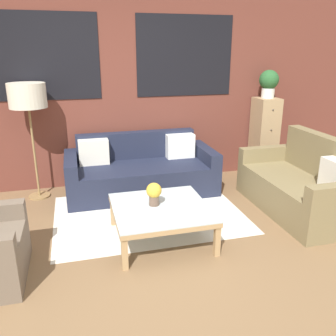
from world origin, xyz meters
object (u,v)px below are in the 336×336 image
at_px(couch_dark, 141,172).
at_px(settee_vintage, 301,187).
at_px(drawer_cabinet, 264,137).
at_px(floor_lamp, 28,99).
at_px(potted_plant, 269,82).
at_px(flower_vase, 154,193).
at_px(coffee_table, 161,211).

bearing_deg(couch_dark, settee_vintage, -32.56).
height_order(couch_dark, drawer_cabinet, drawer_cabinet).
bearing_deg(floor_lamp, couch_dark, -6.54).
bearing_deg(settee_vintage, floor_lamp, 157.73).
relative_size(couch_dark, potted_plant, 4.89).
relative_size(potted_plant, flower_vase, 1.70).
xyz_separation_m(drawer_cabinet, flower_vase, (-2.10, -1.53, -0.09)).
bearing_deg(potted_plant, settee_vintage, -99.61).
bearing_deg(settee_vintage, potted_plant, 80.39).
bearing_deg(couch_dark, coffee_table, -92.22).
bearing_deg(floor_lamp, settee_vintage, -22.27).
height_order(settee_vintage, potted_plant, potted_plant).
xyz_separation_m(settee_vintage, potted_plant, (0.23, 1.35, 1.12)).
height_order(couch_dark, flower_vase, couch_dark).
xyz_separation_m(coffee_table, flower_vase, (-0.06, 0.06, 0.19)).
xyz_separation_m(settee_vintage, drawer_cabinet, (0.23, 1.35, 0.29)).
height_order(potted_plant, flower_vase, potted_plant).
bearing_deg(flower_vase, settee_vintage, 5.55).
xyz_separation_m(coffee_table, floor_lamp, (-1.32, 1.52, 0.99)).
distance_m(couch_dark, potted_plant, 2.31).
height_order(floor_lamp, flower_vase, floor_lamp).
bearing_deg(settee_vintage, couch_dark, 147.44).
xyz_separation_m(couch_dark, flower_vase, (-0.11, -1.31, 0.23)).
distance_m(drawer_cabinet, flower_vase, 2.60).
bearing_deg(coffee_table, flower_vase, 133.85).
height_order(settee_vintage, flower_vase, settee_vintage).
bearing_deg(floor_lamp, drawer_cabinet, 1.15).
relative_size(floor_lamp, flower_vase, 6.24).
height_order(drawer_cabinet, flower_vase, drawer_cabinet).
relative_size(settee_vintage, coffee_table, 1.67).
relative_size(settee_vintage, potted_plant, 3.93).
bearing_deg(drawer_cabinet, settee_vintage, -99.61).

